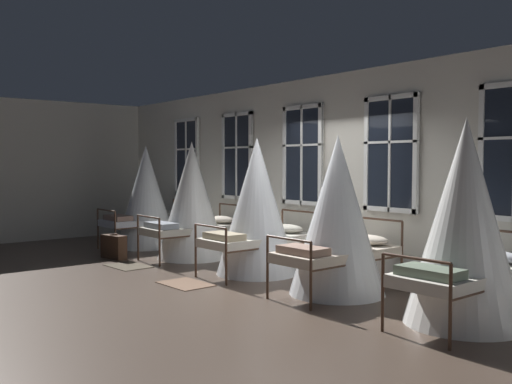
% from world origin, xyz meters
% --- Properties ---
extents(ground, '(26.50, 26.50, 0.00)m').
position_xyz_m(ground, '(0.00, 0.00, 0.00)').
color(ground, '#4C3D33').
extents(back_wall_with_windows, '(14.25, 0.10, 3.23)m').
position_xyz_m(back_wall_with_windows, '(0.00, 1.43, 1.61)').
color(back_wall_with_windows, beige).
rests_on(back_wall_with_windows, ground).
extents(end_wall_left, '(0.10, 7.24, 3.23)m').
position_xyz_m(end_wall_left, '(-7.13, -1.74, 1.61)').
color(end_wall_left, beige).
rests_on(end_wall_left, ground).
extents(window_bank, '(10.27, 0.10, 2.70)m').
position_xyz_m(window_bank, '(-0.00, 1.31, 1.05)').
color(window_bank, black).
rests_on(window_bank, ground).
extents(cot_first, '(1.31, 1.89, 2.16)m').
position_xyz_m(cot_first, '(-4.65, 0.31, 1.04)').
color(cot_first, '#4C3323').
rests_on(cot_first, ground).
extents(cot_second, '(1.31, 1.87, 2.19)m').
position_xyz_m(cot_second, '(-2.84, 0.30, 1.06)').
color(cot_second, '#4C3323').
rests_on(cot_second, ground).
extents(cot_third, '(1.31, 1.89, 2.20)m').
position_xyz_m(cot_third, '(-0.90, 0.29, 1.06)').
color(cot_third, '#4C3323').
rests_on(cot_third, ground).
extents(cot_fourth, '(1.31, 1.89, 2.17)m').
position_xyz_m(cot_fourth, '(0.89, 0.26, 1.05)').
color(cot_fourth, '#4C3323').
rests_on(cot_fourth, ground).
extents(cot_fifth, '(1.31, 1.88, 2.29)m').
position_xyz_m(cot_fifth, '(2.77, 0.27, 1.11)').
color(cot_fifth, '#4C3323').
rests_on(cot_fifth, ground).
extents(rug_second, '(0.83, 0.60, 0.01)m').
position_xyz_m(rug_second, '(-2.80, -1.04, 0.01)').
color(rug_second, brown).
rests_on(rug_second, ground).
extents(rug_third, '(0.82, 0.59, 0.01)m').
position_xyz_m(rug_third, '(-0.93, -1.04, 0.01)').
color(rug_third, brown).
rests_on(rug_third, ground).
extents(suitcase_dark, '(0.59, 0.31, 0.47)m').
position_xyz_m(suitcase_dark, '(-3.70, -0.88, 0.22)').
color(suitcase_dark, '#472D1E').
rests_on(suitcase_dark, ground).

